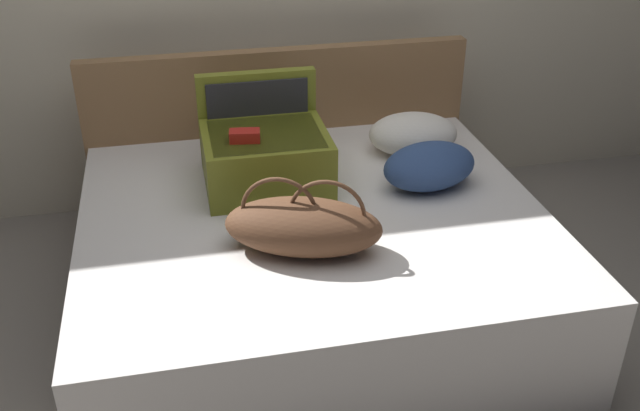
{
  "coord_description": "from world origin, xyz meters",
  "views": [
    {
      "loc": [
        -0.52,
        -2.16,
        2.03
      ],
      "look_at": [
        0.0,
        0.27,
        0.63
      ],
      "focal_mm": 40.65,
      "sensor_mm": 36.0,
      "label": 1
    }
  ],
  "objects_px": {
    "bed": "(314,265)",
    "pillow_near_headboard": "(413,134)",
    "duffel_bag": "(303,226)",
    "pillow_center_head": "(429,166)",
    "hard_case_large": "(265,152)"
  },
  "relations": [
    {
      "from": "hard_case_large",
      "to": "duffel_bag",
      "type": "distance_m",
      "value": 0.58
    },
    {
      "from": "pillow_near_headboard",
      "to": "duffel_bag",
      "type": "bearing_deg",
      "value": -132.41
    },
    {
      "from": "duffel_bag",
      "to": "pillow_near_headboard",
      "type": "distance_m",
      "value": 1.01
    },
    {
      "from": "duffel_bag",
      "to": "pillow_near_headboard",
      "type": "relative_size",
      "value": 1.54
    },
    {
      "from": "bed",
      "to": "pillow_near_headboard",
      "type": "xyz_separation_m",
      "value": [
        0.58,
        0.47,
        0.36
      ]
    },
    {
      "from": "pillow_near_headboard",
      "to": "pillow_center_head",
      "type": "relative_size",
      "value": 1.0
    },
    {
      "from": "duffel_bag",
      "to": "pillow_center_head",
      "type": "xyz_separation_m",
      "value": [
        0.64,
        0.39,
        -0.01
      ]
    },
    {
      "from": "pillow_near_headboard",
      "to": "pillow_center_head",
      "type": "distance_m",
      "value": 0.36
    },
    {
      "from": "hard_case_large",
      "to": "duffel_bag",
      "type": "height_order",
      "value": "hard_case_large"
    },
    {
      "from": "pillow_center_head",
      "to": "duffel_bag",
      "type": "bearing_deg",
      "value": -148.4
    },
    {
      "from": "hard_case_large",
      "to": "pillow_center_head",
      "type": "bearing_deg",
      "value": -15.47
    },
    {
      "from": "bed",
      "to": "duffel_bag",
      "type": "bearing_deg",
      "value": -109.23
    },
    {
      "from": "duffel_bag",
      "to": "pillow_center_head",
      "type": "bearing_deg",
      "value": 31.6
    },
    {
      "from": "bed",
      "to": "duffel_bag",
      "type": "height_order",
      "value": "duffel_bag"
    },
    {
      "from": "bed",
      "to": "pillow_center_head",
      "type": "relative_size",
      "value": 4.49
    }
  ]
}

